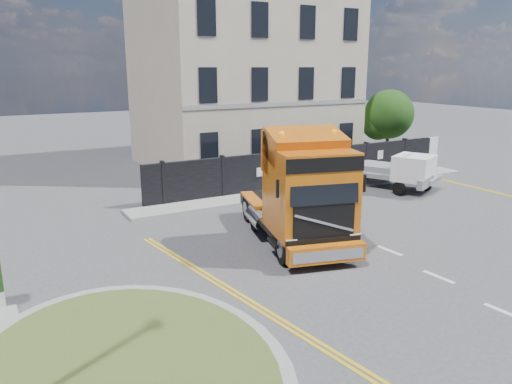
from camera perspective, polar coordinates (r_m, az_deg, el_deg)
ground at (r=16.61m, az=6.61°, el=-8.03°), size 120.00×120.00×0.00m
traffic_island at (r=11.44m, az=-14.76°, el=-18.96°), size 6.80×6.80×0.17m
hoarding_fence at (r=27.03m, az=6.86°, el=2.88°), size 18.80×0.25×2.00m
georgian_building at (r=32.62m, az=-1.65°, el=13.34°), size 12.30×10.30×12.80m
tree at (r=34.08m, az=14.68°, el=8.34°), size 3.20×3.20×4.80m
pavement_far at (r=26.21m, az=6.97°, el=0.41°), size 20.00×1.60×0.12m
truck at (r=17.49m, az=5.36°, el=-0.50°), size 4.17×7.25×4.09m
flatbed_pickup at (r=26.65m, az=16.69°, el=2.30°), size 3.65×5.11×1.93m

